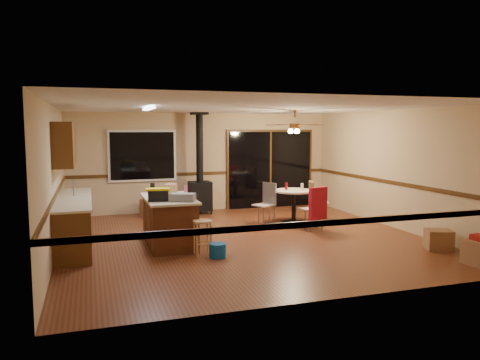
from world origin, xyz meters
name	(u,v)px	position (x,y,z in m)	size (l,w,h in m)	color
floor	(245,239)	(0.00, 0.00, 0.00)	(7.00, 7.00, 0.00)	#5F2E1A
ceiling	(245,107)	(0.00, 0.00, 2.60)	(7.00, 7.00, 0.00)	silver
wall_back	(203,162)	(0.00, 3.50, 1.30)	(7.00, 7.00, 0.00)	tan
wall_front	(333,199)	(0.00, -3.50, 1.30)	(7.00, 7.00, 0.00)	tan
wall_left	(53,180)	(-3.50, 0.00, 1.30)	(7.00, 7.00, 0.00)	tan
wall_right	(396,169)	(3.50, 0.00, 1.30)	(7.00, 7.00, 0.00)	tan
chair_rail	(245,189)	(0.00, 0.00, 1.00)	(7.00, 7.00, 0.08)	#432910
window	(143,156)	(-1.60, 3.45, 1.50)	(1.72, 0.10, 1.32)	black
sliding_door	(270,170)	(1.90, 3.45, 1.05)	(2.52, 0.10, 2.10)	black
lower_cabinets	(74,223)	(-3.20, 0.50, 0.43)	(0.60, 3.00, 0.86)	#593416
countertop	(73,199)	(-3.20, 0.50, 0.88)	(0.64, 3.04, 0.04)	beige
upper_cabinets	(65,144)	(-3.33, 0.70, 1.90)	(0.35, 2.00, 0.80)	#593416
kitchen_island	(169,221)	(-1.50, 0.00, 0.45)	(0.88, 1.68, 0.90)	#4D2513
wood_stove	(200,185)	(-0.20, 3.05, 0.73)	(0.55, 0.50, 2.52)	black
ceiling_fan	(295,127)	(1.57, 1.11, 2.21)	(0.24, 0.24, 0.55)	brown
fluorescent_strip	(149,109)	(-1.80, 0.30, 2.56)	(0.10, 1.20, 0.04)	white
toolbox_grey	(182,197)	(-1.34, -0.52, 0.97)	(0.45, 0.25, 0.14)	slate
toolbox_black	(158,196)	(-1.75, -0.37, 1.00)	(0.35, 0.19, 0.20)	black
toolbox_yellow_lid	(158,189)	(-1.75, -0.37, 1.11)	(0.42, 0.22, 0.03)	gold
box_on_island	(171,189)	(-1.36, 0.58, 0.99)	(0.20, 0.28, 0.18)	brown
bottle_dark	(153,191)	(-1.81, -0.10, 1.05)	(0.09, 0.09, 0.30)	black
bottle_pink	(186,191)	(-1.18, -0.03, 1.01)	(0.07, 0.07, 0.21)	#D84C8C
bottle_white	(171,188)	(-1.33, 0.71, 0.99)	(0.06, 0.06, 0.17)	white
bar_stool	(202,238)	(-1.07, -0.91, 0.31)	(0.34, 0.34, 0.61)	tan
blue_bucket	(218,250)	(-0.86, -1.14, 0.12)	(0.29, 0.29, 0.24)	#0C52AE
dining_table	(294,201)	(1.57, 1.11, 0.53)	(0.91, 0.91, 0.78)	black
glass_red	(286,186)	(1.42, 1.21, 0.87)	(0.06, 0.06, 0.17)	#590C14
glass_cream	(302,187)	(1.75, 1.06, 0.86)	(0.07, 0.07, 0.16)	beige
chair_left	(267,199)	(0.96, 1.26, 0.59)	(0.54, 0.54, 0.51)	tan
chair_near	(317,203)	(1.71, 0.23, 0.60)	(0.52, 0.55, 0.70)	tan
chair_right	(312,196)	(2.10, 1.23, 0.60)	(0.59, 0.57, 0.70)	tan
box_under_window	(153,207)	(-1.40, 3.10, 0.21)	(0.53, 0.43, 0.43)	brown
box_corner_b	(439,240)	(3.10, -1.85, 0.18)	(0.44, 0.38, 0.36)	brown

